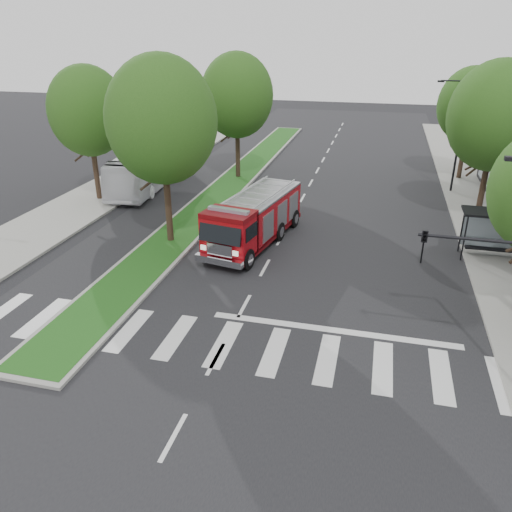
# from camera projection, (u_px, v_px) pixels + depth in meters

# --- Properties ---
(ground) EXTENTS (140.00, 140.00, 0.00)m
(ground) POSITION_uv_depth(u_px,v_px,m) (244.00, 306.00, 21.93)
(ground) COLOR black
(ground) RESTS_ON ground
(sidewalk_right) EXTENTS (5.00, 80.00, 0.15)m
(sidewalk_right) POSITION_uv_depth(u_px,v_px,m) (506.00, 245.00, 27.96)
(sidewalk_right) COLOR gray
(sidewalk_right) RESTS_ON ground
(sidewalk_left) EXTENTS (5.00, 80.00, 0.15)m
(sidewalk_left) POSITION_uv_depth(u_px,v_px,m) (78.00, 207.00, 33.94)
(sidewalk_left) COLOR gray
(sidewalk_left) RESTS_ON ground
(median) EXTENTS (3.00, 50.00, 0.15)m
(median) POSITION_uv_depth(u_px,v_px,m) (231.00, 184.00, 39.12)
(median) COLOR gray
(median) RESTS_ON ground
(bus_shelter) EXTENTS (3.20, 1.60, 2.61)m
(bus_shelter) POSITION_uv_depth(u_px,v_px,m) (494.00, 221.00, 25.80)
(bus_shelter) COLOR black
(bus_shelter) RESTS_ON ground
(tree_right_mid) EXTENTS (5.60, 5.60, 9.72)m
(tree_right_mid) POSITION_uv_depth(u_px,v_px,m) (497.00, 116.00, 29.06)
(tree_right_mid) COLOR black
(tree_right_mid) RESTS_ON ground
(tree_right_far) EXTENTS (5.00, 5.00, 8.73)m
(tree_right_far) POSITION_uv_depth(u_px,v_px,m) (471.00, 105.00, 38.17)
(tree_right_far) COLOR black
(tree_right_far) RESTS_ON ground
(tree_median_near) EXTENTS (5.80, 5.80, 10.16)m
(tree_median_near) POSITION_uv_depth(u_px,v_px,m) (162.00, 121.00, 25.74)
(tree_median_near) COLOR black
(tree_median_near) RESTS_ON ground
(tree_median_far) EXTENTS (5.60, 5.60, 9.72)m
(tree_median_far) POSITION_uv_depth(u_px,v_px,m) (237.00, 96.00, 38.24)
(tree_median_far) COLOR black
(tree_median_far) RESTS_ON ground
(tree_left_mid) EXTENTS (5.20, 5.20, 9.16)m
(tree_left_mid) POSITION_uv_depth(u_px,v_px,m) (88.00, 111.00, 33.09)
(tree_left_mid) COLOR black
(tree_left_mid) RESTS_ON ground
(streetlight_right_far) EXTENTS (2.11, 0.20, 8.00)m
(streetlight_right_far) POSITION_uv_depth(u_px,v_px,m) (458.00, 132.00, 35.45)
(streetlight_right_far) COLOR black
(streetlight_right_far) RESTS_ON ground
(fire_engine) EXTENTS (4.08, 8.93, 2.98)m
(fire_engine) POSITION_uv_depth(u_px,v_px,m) (254.00, 219.00, 27.92)
(fire_engine) COLOR #5E0509
(fire_engine) RESTS_ON ground
(city_bus) EXTENTS (3.66, 11.41, 3.12)m
(city_bus) POSITION_uv_depth(u_px,v_px,m) (148.00, 167.00, 38.11)
(city_bus) COLOR silver
(city_bus) RESTS_ON ground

